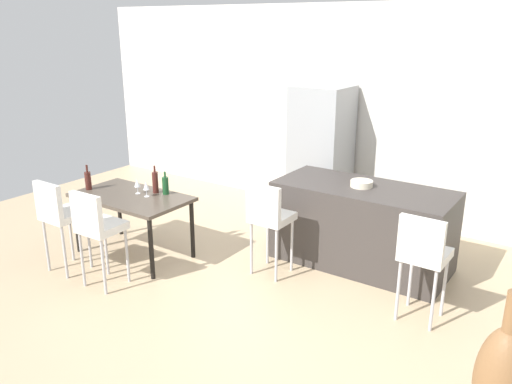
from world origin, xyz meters
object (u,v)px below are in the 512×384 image
object	(u,v)px
wine_glass_left	(146,186)
floor_vase	(502,379)
wine_glass_middle	(137,183)
fruit_bowl	(362,184)
dining_chair_near	(59,212)
bar_chair_middle	(423,252)
wine_bottle_far	(165,185)
kitchen_island	(362,226)
bar_chair_left	(269,215)
wine_bottle_near	(88,180)
dining_table	(132,201)
refrigerator	(321,153)
wine_bottle_inner	(155,182)
dining_chair_far	(97,224)

from	to	relation	value
wine_glass_left	floor_vase	bearing A→B (deg)	-9.52
wine_glass_middle	fruit_bowl	distance (m)	2.56
dining_chair_near	wine_glass_left	world-z (taller)	dining_chair_near
bar_chair_middle	fruit_bowl	size ratio (longest dim) A/B	4.31
wine_bottle_far	wine_glass_middle	xyz separation A→B (m)	(-0.28, -0.17, 0.02)
kitchen_island	wine_glass_middle	size ratio (longest dim) A/B	11.16
floor_vase	bar_chair_left	bearing A→B (deg)	157.30
wine_bottle_far	floor_vase	distance (m)	3.94
bar_chair_middle	wine_bottle_near	distance (m)	3.88
dining_chair_near	wine_bottle_far	bearing A→B (deg)	59.29
bar_chair_left	bar_chair_middle	xyz separation A→B (m)	(1.64, 0.00, 0.00)
dining_table	refrigerator	bearing A→B (deg)	63.85
dining_chair_near	refrigerator	bearing A→B (deg)	64.75
wine_bottle_inner	refrigerator	world-z (taller)	refrigerator
dining_table	wine_bottle_inner	size ratio (longest dim) A/B	4.17
bar_chair_middle	wine_glass_middle	bearing A→B (deg)	-173.37
wine_bottle_inner	wine_bottle_far	xyz separation A→B (m)	(0.13, 0.03, -0.02)
bar_chair_middle	wine_glass_left	xyz separation A→B (m)	(-3.06, -0.39, 0.17)
dining_chair_near	fruit_bowl	world-z (taller)	dining_chair_near
bar_chair_middle	dining_chair_far	size ratio (longest dim) A/B	1.00
wine_bottle_inner	floor_vase	xyz separation A→B (m)	(3.95, -0.82, -0.46)
wine_bottle_near	wine_glass_middle	size ratio (longest dim) A/B	1.73
wine_bottle_inner	wine_glass_left	size ratio (longest dim) A/B	1.88
bar_chair_left	fruit_bowl	world-z (taller)	bar_chair_left
kitchen_island	refrigerator	distance (m)	1.65
bar_chair_middle	dining_chair_near	distance (m)	3.75
wine_bottle_far	floor_vase	size ratio (longest dim) A/B	0.26
bar_chair_middle	wine_bottle_inner	world-z (taller)	wine_bottle_inner
bar_chair_middle	wine_bottle_inner	bearing A→B (deg)	-175.71
dining_chair_far	wine_glass_left	world-z (taller)	dining_chair_far
wine_glass_left	fruit_bowl	distance (m)	2.42
dining_chair_near	wine_bottle_far	size ratio (longest dim) A/B	3.88
dining_chair_near	wine_glass_middle	world-z (taller)	dining_chair_near
dining_table	dining_chair_near	size ratio (longest dim) A/B	1.30
floor_vase	dining_table	bearing A→B (deg)	171.88
dining_chair_near	wine_bottle_inner	xyz separation A→B (m)	(0.47, 0.99, 0.17)
dining_chair_far	wine_bottle_far	world-z (taller)	dining_chair_far
kitchen_island	wine_bottle_far	bearing A→B (deg)	-153.04
wine_glass_left	refrigerator	distance (m)	2.54
wine_glass_middle	floor_vase	size ratio (longest dim) A/B	0.17
refrigerator	floor_vase	size ratio (longest dim) A/B	1.75
dining_chair_far	wine_bottle_near	world-z (taller)	dining_chair_far
bar_chair_left	wine_bottle_far	xyz separation A→B (m)	(-1.30, -0.20, 0.15)
wine_bottle_inner	wine_glass_left	distance (m)	0.16
dining_table	refrigerator	distance (m)	2.69
wine_bottle_near	refrigerator	distance (m)	3.09
wine_glass_middle	floor_vase	xyz separation A→B (m)	(4.10, -0.68, -0.45)
dining_chair_near	wine_glass_left	xyz separation A→B (m)	(0.49, 0.82, 0.17)
wine_bottle_near	bar_chair_middle	bearing A→B (deg)	8.80
wine_bottle_inner	floor_vase	bearing A→B (deg)	-11.76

